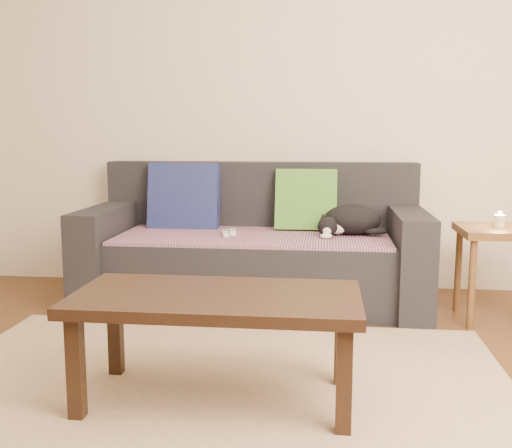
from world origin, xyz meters
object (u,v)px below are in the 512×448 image
(cat, at_px, (350,220))
(wii_remote_b, at_px, (233,232))
(side_table, at_px, (498,244))
(coffee_table, at_px, (217,307))
(wii_remote_a, at_px, (226,234))
(sofa, at_px, (255,252))

(cat, xyz_separation_m, wii_remote_b, (-0.73, -0.07, -0.07))
(cat, bearing_deg, side_table, -19.72)
(wii_remote_b, distance_m, side_table, 1.55)
(side_table, relative_size, coffee_table, 0.48)
(wii_remote_b, height_order, coffee_table, wii_remote_b)
(wii_remote_a, height_order, wii_remote_b, same)
(sofa, height_order, wii_remote_a, sofa)
(sofa, bearing_deg, coffee_table, -88.97)
(wii_remote_b, xyz_separation_m, side_table, (1.54, -0.18, -0.01))
(sofa, xyz_separation_m, side_table, (1.41, -0.27, 0.14))
(sofa, relative_size, side_table, 3.89)
(wii_remote_a, relative_size, coffee_table, 0.13)
(wii_remote_a, bearing_deg, side_table, -107.25)
(sofa, distance_m, coffee_table, 1.50)
(wii_remote_a, height_order, coffee_table, wii_remote_a)
(sofa, xyz_separation_m, cat, (0.60, -0.02, 0.22))
(side_table, bearing_deg, sofa, 169.02)
(side_table, bearing_deg, wii_remote_b, 173.40)
(cat, bearing_deg, wii_remote_b, -176.71)
(sofa, xyz_separation_m, coffee_table, (0.03, -1.50, 0.08))
(sofa, distance_m, wii_remote_b, 0.22)
(sofa, height_order, cat, sofa)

